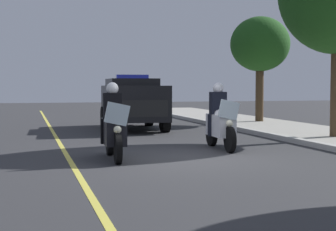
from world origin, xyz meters
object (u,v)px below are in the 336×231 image
object	(u,v)px
police_suv	(133,101)
police_motorcycle_lead_left	(113,128)
police_motorcycle_lead_right	(220,122)
tree_far_back	(260,45)

from	to	relation	value
police_suv	police_motorcycle_lead_left	bearing A→B (deg)	-14.26
police_motorcycle_lead_left	police_suv	xyz separation A→B (m)	(-7.89, 2.01, 0.37)
police_motorcycle_lead_left	police_motorcycle_lead_right	bearing A→B (deg)	111.00
tree_far_back	police_motorcycle_lead_right	bearing A→B (deg)	-30.77
police_motorcycle_lead_right	police_suv	distance (m)	6.83
tree_far_back	police_motorcycle_lead_left	bearing A→B (deg)	-39.97
police_motorcycle_lead_left	tree_far_back	bearing A→B (deg)	140.03
police_motorcycle_lead_left	police_motorcycle_lead_right	world-z (taller)	same
police_motorcycle_lead_right	police_suv	world-z (taller)	police_suv
police_motorcycle_lead_left	police_suv	world-z (taller)	police_suv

